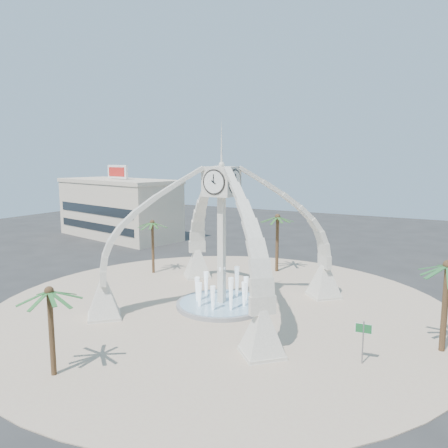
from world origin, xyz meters
The scene contains 10 objects.
ground centered at (0.00, 0.00, 0.00)m, with size 140.00×140.00×0.00m, color #282828.
plaza centered at (0.00, 0.00, 0.03)m, with size 40.00×40.00×0.06m, color tan.
clock_tower centered at (0.00, 0.00, 6.49)m, with size 17.94×17.94×16.30m.
fountain centered at (0.00, 0.00, 0.29)m, with size 8.00×8.00×3.62m.
building_nw centered at (-32.00, 22.00, 4.83)m, with size 23.75×13.73×11.90m.
palm_east centered at (17.48, -0.53, 5.92)m, with size 4.73×4.73×6.80m.
palm_west centered at (-12.44, 6.15, 5.77)m, with size 4.35×4.35×6.51m.
palm_north centered at (-0.41, 13.69, 6.30)m, with size 4.70×4.70×7.16m.
palm_south centered at (-2.79, -15.66, 5.20)m, with size 3.76×3.76×5.94m.
street_sign centered at (13.16, -5.12, 2.04)m, with size 1.05×0.15×2.85m.
Camera 1 is at (18.23, -32.21, 12.98)m, focal length 35.00 mm.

